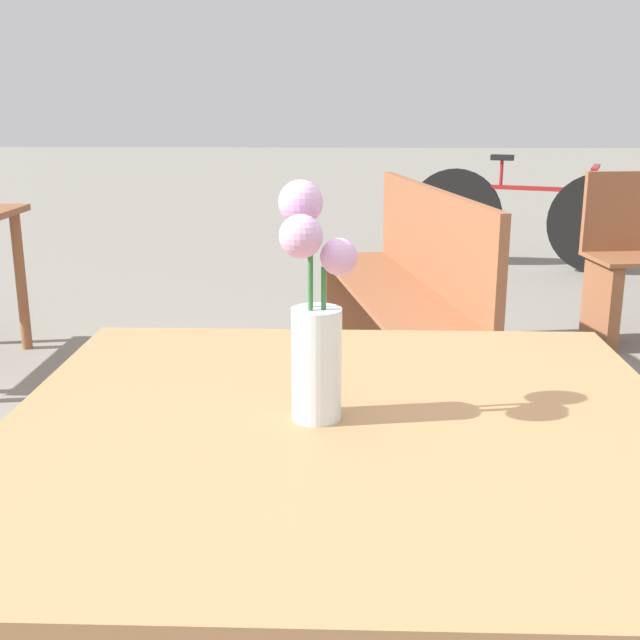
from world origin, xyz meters
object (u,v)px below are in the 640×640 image
object	(u,v)px
bench_middle	(410,284)
table_front	(347,479)
bicycle	(525,218)
flower_vase	(318,326)

from	to	relation	value
bench_middle	table_front	bearing A→B (deg)	-96.87
bench_middle	bicycle	size ratio (longest dim) A/B	0.96
bicycle	flower_vase	bearing A→B (deg)	-105.67
table_front	flower_vase	distance (m)	0.24
table_front	flower_vase	xyz separation A→B (m)	(-0.04, 0.01, 0.23)
bench_middle	bicycle	distance (m)	2.79
flower_vase	bicycle	size ratio (longest dim) A/B	0.21
flower_vase	bicycle	bearing A→B (deg)	74.33
flower_vase	bench_middle	bearing A→B (deg)	81.97
table_front	bench_middle	distance (m)	2.20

